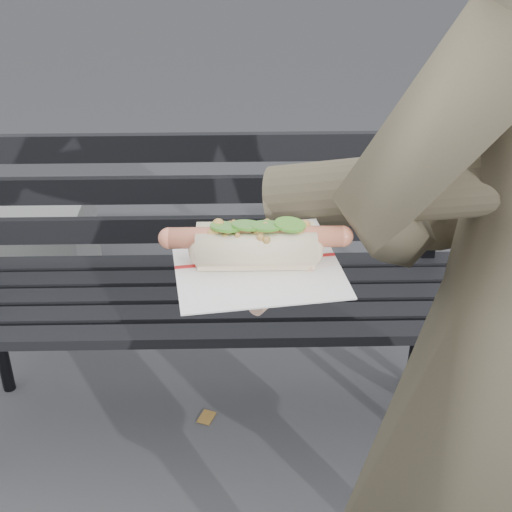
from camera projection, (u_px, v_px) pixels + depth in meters
The scene contains 2 objects.
park_bench at pixel (199, 267), 2.03m from camera, with size 1.50×0.44×0.88m.
held_hotdog at pixel (412, 201), 0.88m from camera, with size 0.63×0.32×0.20m.
Camera 1 is at (0.10, -0.80, 1.57)m, focal length 50.00 mm.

